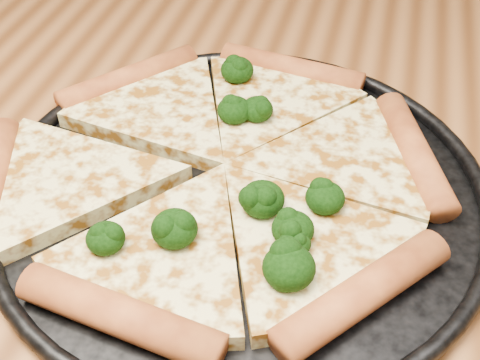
# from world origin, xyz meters

# --- Properties ---
(dining_table) EXTENTS (1.20, 0.90, 0.75)m
(dining_table) POSITION_xyz_m (0.00, 0.00, 0.66)
(dining_table) COLOR brown
(dining_table) RESTS_ON ground
(pizza_pan) EXTENTS (0.42, 0.42, 0.02)m
(pizza_pan) POSITION_xyz_m (0.07, -0.02, 0.76)
(pizza_pan) COLOR black
(pizza_pan) RESTS_ON dining_table
(pizza) EXTENTS (0.41, 0.38, 0.03)m
(pizza) POSITION_xyz_m (0.05, -0.01, 0.77)
(pizza) COLOR #F0E393
(pizza) RESTS_ON pizza_pan
(broccoli_florets) EXTENTS (0.18, 0.27, 0.03)m
(broccoli_florets) POSITION_xyz_m (0.08, -0.04, 0.78)
(broccoli_florets) COLOR black
(broccoli_florets) RESTS_ON pizza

